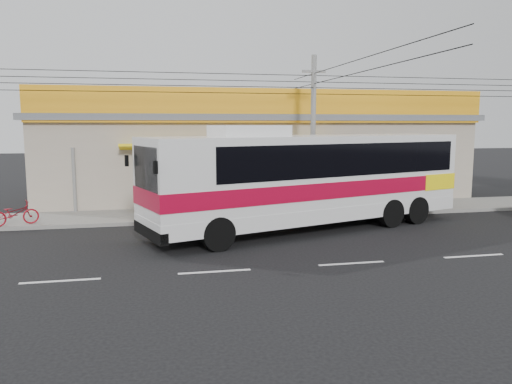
% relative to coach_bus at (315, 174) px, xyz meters
% --- Properties ---
extents(ground, '(120.00, 120.00, 0.00)m').
position_rel_coach_bus_xyz_m(ground, '(-0.51, -2.36, -2.13)').
color(ground, black).
rests_on(ground, ground).
extents(sidewalk, '(30.00, 3.20, 0.15)m').
position_rel_coach_bus_xyz_m(sidewalk, '(-0.51, 3.64, -2.06)').
color(sidewalk, slate).
rests_on(sidewalk, ground).
extents(lane_markings, '(50.00, 0.12, 0.01)m').
position_rel_coach_bus_xyz_m(lane_markings, '(-0.51, -4.86, -2.13)').
color(lane_markings, silver).
rests_on(lane_markings, ground).
extents(storefront_building, '(22.60, 9.20, 5.70)m').
position_rel_coach_bus_xyz_m(storefront_building, '(-0.51, 9.18, 0.17)').
color(storefront_building, '#A29583').
rests_on(storefront_building, ground).
extents(coach_bus, '(13.13, 6.59, 3.98)m').
position_rel_coach_bus_xyz_m(coach_bus, '(0.00, 0.00, 0.00)').
color(coach_bus, silver).
rests_on(coach_bus, ground).
extents(motorbike_red, '(1.86, 1.24, 0.92)m').
position_rel_coach_bus_xyz_m(motorbike_red, '(-11.34, 2.34, -1.52)').
color(motorbike_red, maroon).
rests_on(motorbike_red, sidewalk).
extents(utility_pole, '(34.00, 14.00, 6.99)m').
position_rel_coach_bus_xyz_m(utility_pole, '(0.89, 3.04, 3.63)').
color(utility_pole, slate).
rests_on(utility_pole, ground).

